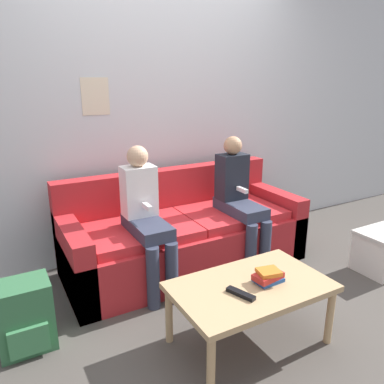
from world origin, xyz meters
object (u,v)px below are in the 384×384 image
couch (184,235)px  person_left (146,214)px  coffee_table (251,291)px  storage_box (384,251)px  person_right (240,197)px  tv_remote (241,294)px  backpack (25,316)px

couch → person_left: person_left is taller
coffee_table → storage_box: 1.52m
coffee_table → person_right: person_right is taller
coffee_table → storage_box: bearing=6.6°
coffee_table → person_left: size_ratio=0.85×
person_left → tv_remote: bearing=-80.0°
couch → coffee_table: size_ratio=2.16×
person_right → backpack: (-1.69, -0.27, -0.38)m
coffee_table → tv_remote: (-0.12, -0.07, 0.05)m
couch → storage_box: (1.38, -0.87, -0.10)m
person_left → coffee_table: bearing=-71.9°
couch → coffee_table: 1.06m
couch → coffee_table: bearing=-96.6°
coffee_table → tv_remote: bearing=-151.5°
coffee_table → person_left: bearing=108.1°
storage_box → person_right: bearing=144.3°
couch → person_left: size_ratio=1.84×
couch → person_left: (-0.40, -0.18, 0.32)m
coffee_table → backpack: size_ratio=2.16×
tv_remote → backpack: 1.24m
couch → tv_remote: size_ratio=11.21×
couch → person_right: person_right is taller
coffee_table → tv_remote: tv_remote is taller
person_right → storage_box: (0.96, -0.69, -0.41)m
person_right → tv_remote: bearing=-125.3°
storage_box → tv_remote: bearing=-171.6°
person_left → couch: bearing=24.5°
coffee_table → person_right: size_ratio=0.84×
person_right → tv_remote: (-0.66, -0.93, -0.19)m
couch → person_right: (0.42, -0.18, 0.32)m
person_left → person_right: 0.82m
tv_remote → backpack: bearing=127.7°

